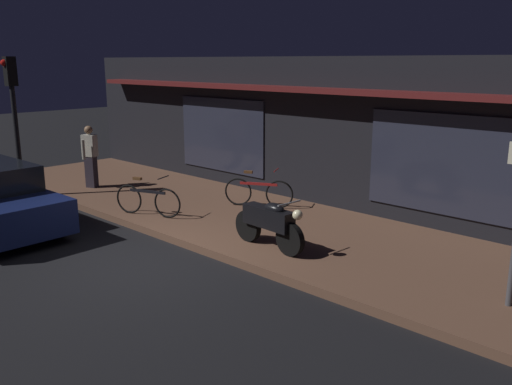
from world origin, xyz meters
The scene contains 8 objects.
ground_plane centered at (0.00, 0.00, 0.00)m, with size 60.00×60.00×0.00m, color black.
sidewalk_slab centered at (0.00, 3.00, 0.07)m, with size 18.00×4.00×0.15m, color brown.
storefront_building centered at (0.00, 6.39, 1.80)m, with size 18.00×3.30×3.60m.
motorcycle centered at (1.47, 1.81, 0.65)m, with size 1.70×0.55×0.97m.
bicycle_parked centered at (-0.68, 3.81, 0.51)m, with size 1.48×0.82×0.91m.
bicycle_extra centered at (-1.94, 1.57, 0.51)m, with size 1.57×0.66×0.91m.
person_photographer centered at (-5.35, 2.17, 1.03)m, with size 0.43×0.60×1.67m.
traffic_light_pole centered at (-5.75, 0.43, 2.48)m, with size 0.24×0.33×3.60m.
Camera 1 is at (7.80, -5.21, 3.50)m, focal length 38.16 mm.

